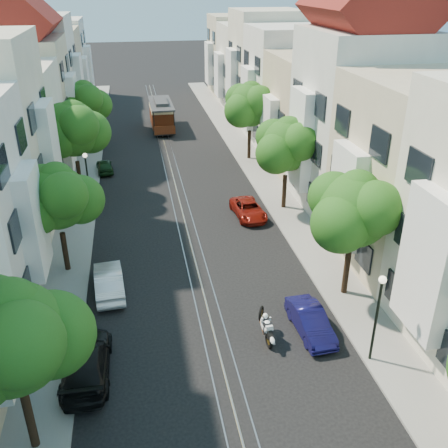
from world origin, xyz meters
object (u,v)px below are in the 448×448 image
tree_w_c (74,130)px  parked_car_w_near (86,362)px  parked_car_w_mid (109,281)px  parked_car_w_far (105,166)px  tree_e_b (355,212)px  tree_w_d (85,103)px  cable_car (161,113)px  tree_w_a (13,340)px  tree_w_b (58,199)px  lamp_east (378,306)px  tree_e_d (251,106)px  tree_e_c (288,146)px  parked_car_e_far (248,209)px  lamp_west (87,173)px  sportbike_rider (266,326)px

tree_w_c → parked_car_w_near: tree_w_c is taller
parked_car_w_mid → parked_car_w_far: 18.58m
parked_car_w_mid → tree_e_b: bearing=164.1°
tree_w_d → cable_car: (7.30, 6.75, -2.89)m
tree_w_a → tree_w_b: tree_w_a is taller
lamp_east → cable_car: 39.23m
tree_e_b → parked_car_w_far: 24.95m
tree_w_c → parked_car_w_far: (1.54, 4.96, -4.52)m
tree_e_d → tree_w_b: tree_e_d is taller
tree_e_b → tree_e_d: 22.00m
tree_w_b → parked_car_w_far: size_ratio=1.96×
tree_w_c → lamp_east: bearing=-57.4°
lamp_east → parked_car_w_near: 12.17m
tree_e_c → parked_car_w_mid: tree_e_c is taller
tree_w_c → parked_car_e_far: 13.72m
tree_e_c → lamp_west: size_ratio=1.57×
cable_car → parked_car_e_far: size_ratio=1.90×
sportbike_rider → parked_car_e_far: (2.17, 12.95, -0.24)m
tree_w_c → tree_w_b: bearing=-90.0°
tree_e_b → cable_car: 34.62m
tree_w_d → tree_w_c: bearing=-90.0°
tree_w_d → tree_e_c: bearing=-48.0°
tree_w_d → parked_car_e_far: (11.54, -16.89, -4.05)m
tree_w_b → lamp_east: 16.81m
tree_e_c → cable_car: (-7.10, 22.75, -2.89)m
tree_w_b → tree_w_d: (0.00, 22.00, 0.20)m
lamp_west → parked_car_w_near: bearing=-87.6°
tree_e_d → sportbike_rider: tree_e_d is taller
tree_w_d → parked_car_w_near: (1.54, -30.65, -3.92)m
tree_w_c → parked_car_e_far: bearing=-27.1°
tree_e_b → parked_car_w_far: tree_e_b is taller
lamp_east → parked_car_w_mid: size_ratio=1.02×
tree_w_c → cable_car: tree_w_c is taller
tree_w_a → parked_car_w_near: bearing=65.3°
tree_w_d → parked_car_w_far: size_ratio=2.03×
lamp_west → parked_car_e_far: size_ratio=1.05×
tree_e_c → tree_w_a: tree_w_a is taller
sportbike_rider → parked_car_e_far: size_ratio=0.47×
tree_e_d → cable_car: size_ratio=0.91×
parked_car_e_far → tree_e_b: bearing=-78.7°
cable_car → parked_car_e_far: (4.24, -23.65, -1.16)m
parked_car_e_far → cable_car: bearing=95.7°
cable_car → lamp_east: bearing=-81.6°
lamp_east → cable_car: lamp_east is taller
tree_w_a → sportbike_rider: 10.98m
parked_car_e_far → parked_car_w_mid: (-9.23, -7.70, 0.12)m
tree_e_b → tree_w_c: size_ratio=0.94×
lamp_west → sportbike_rider: (8.53, -15.87, -2.06)m
tree_e_c → parked_car_e_far: 5.04m
tree_w_c → tree_w_d: 11.01m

